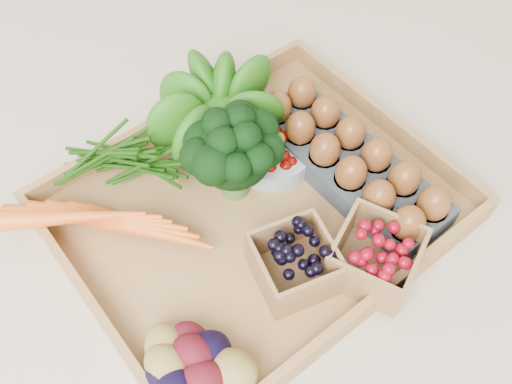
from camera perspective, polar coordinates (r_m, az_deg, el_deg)
ground at (r=0.87m, az=0.00°, el=-2.29°), size 4.00×4.00×0.00m
tray at (r=0.86m, az=0.00°, el=-2.02°), size 0.55×0.45×0.01m
carrots at (r=0.84m, az=-13.65°, el=-2.86°), size 0.22×0.16×0.05m
lettuce at (r=0.89m, az=-3.73°, el=8.44°), size 0.15×0.15×0.15m
broccoli at (r=0.83m, az=-2.24°, el=2.55°), size 0.15×0.15×0.11m
cherry_bowl at (r=0.90m, az=1.62°, el=3.88°), size 0.13×0.13×0.03m
egg_carton at (r=0.89m, az=9.15°, el=2.53°), size 0.12×0.33×0.04m
potatoes at (r=0.71m, az=-7.20°, el=-17.39°), size 0.15×0.15×0.09m
punnet_blackberry at (r=0.77m, az=3.89°, el=-7.15°), size 0.13×0.13×0.07m
punnet_raspberry at (r=0.79m, az=11.86°, el=-6.37°), size 0.14×0.14×0.07m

